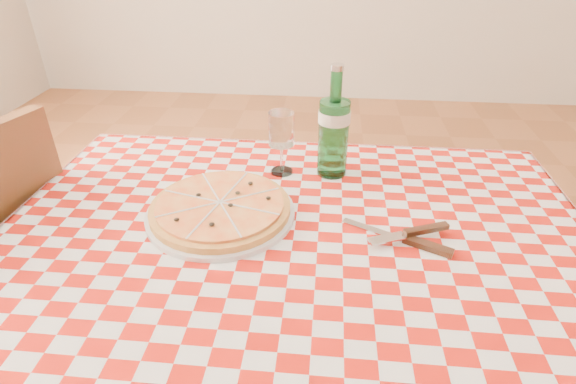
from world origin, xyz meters
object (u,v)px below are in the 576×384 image
Objects in this scene: pizza_plate at (220,207)px; water_bottle at (334,122)px; dining_table at (294,265)px; wine_glass at (282,143)px.

water_bottle reaches higher than pizza_plate.
dining_table is 7.12× the size of wine_glass.
pizza_plate is (-0.17, 0.04, 0.12)m from dining_table.
wine_glass is at bearing 102.18° from dining_table.
water_bottle is (0.08, 0.27, 0.24)m from dining_table.
pizza_plate is 1.17× the size of water_bottle.
water_bottle is at bearing 3.62° from wine_glass.
pizza_plate is 0.25m from wine_glass.
wine_glass is (-0.06, 0.26, 0.18)m from dining_table.
wine_glass is (-0.13, -0.01, -0.06)m from water_bottle.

